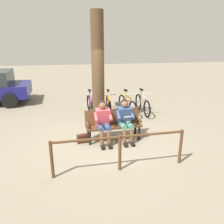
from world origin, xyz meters
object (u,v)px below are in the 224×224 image
Objects in this scene: person_reading at (125,118)px; bicycle_purple at (142,104)px; bicycle_red at (91,105)px; bicycle_black at (109,105)px; tree_trunk at (98,71)px; bench at (113,122)px; bicycle_orange at (127,105)px; person_companion at (103,120)px; litter_bin at (120,114)px; handbag at (82,139)px.

bicycle_purple is (-1.21, -2.26, -0.31)m from person_reading.
person_reading is at bearing 12.19° from bicycle_red.
tree_trunk is at bearing -22.91° from bicycle_black.
bench is 2.37m from bicycle_red.
bicycle_red is at bearing -96.15° from bicycle_black.
bicycle_red is at bearing -109.23° from bicycle_orange.
bicycle_red reaches higher than bench.
person_companion is 2.97m from bicycle_purple.
handbag is at bearing 40.98° from litter_bin.
tree_trunk is 1.83m from bicycle_black.
handbag is 0.18× the size of bicycle_orange.
bicycle_black reaches higher than bench.
bicycle_orange and bicycle_red have the same top height.
litter_bin is 0.46× the size of bicycle_red.
bicycle_red is (2.00, -0.20, 0.00)m from bicycle_purple.
bicycle_orange is at bearing -129.12° from handbag.
person_reading is 0.64m from person_companion.
litter_bin is 1.58m from bicycle_red.
bicycle_orange is (-1.23, -2.30, -0.30)m from person_companion.
bicycle_orange is at bearing 75.91° from bicycle_red.
tree_trunk reaches higher than bench.
person_companion is 1.55× the size of litter_bin.
person_reading is 1.35m from handbag.
tree_trunk reaches higher than person_companion.
bicycle_purple and bicycle_black have the same top height.
person_reading is at bearing -30.33° from bicycle_purple.
bicycle_red is at bearing -97.95° from bicycle_purple.
handbag is at bearing -15.84° from bicycle_red.
bicycle_red is (0.18, -1.11, -1.46)m from tree_trunk.
bicycle_red is (1.39, -0.20, 0.00)m from bicycle_orange.
bicycle_red reaches higher than handbag.
bicycle_red is at bearing -89.86° from person_companion.
bench is 0.99m from handbag.
person_companion is at bearing 175.47° from handbag.
tree_trunk is 2.19× the size of bicycle_orange.
bicycle_red is at bearing -80.56° from tree_trunk.
person_reading is 0.71× the size of bicycle_purple.
bicycle_black and bicycle_red have the same top height.
bicycle_black is at bearing 74.81° from bicycle_red.
bicycle_orange is at bearing -114.40° from litter_bin.
bicycle_purple is 1.00× the size of bicycle_black.
bicycle_orange reaches higher than litter_bin.
person_companion is at bearing 88.93° from tree_trunk.
bicycle_orange is (-0.60, -2.26, -0.31)m from person_reading.
bicycle_red reaches higher than litter_bin.
litter_bin is at bearing -98.40° from person_reading.
bicycle_red is (0.47, -2.32, -0.15)m from bench.
bench is 1.35× the size of person_reading.
litter_bin is at bearing -124.97° from person_companion.
tree_trunk is 2.10m from bicycle_orange.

